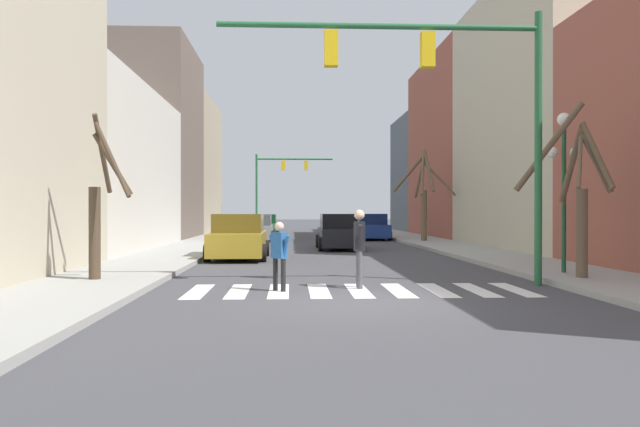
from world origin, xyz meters
name	(u,v)px	position (x,y,z in m)	size (l,w,h in m)	color
ground_plane	(369,303)	(0.00, 0.00, 0.00)	(240.00, 240.00, 0.00)	#424247
sidewalk_left	(47,302)	(-6.17, 0.00, 0.07)	(2.95, 90.00, 0.15)	#9E9E99
building_row_left	(102,135)	(-10.65, 18.46, 5.46)	(6.00, 49.95, 12.50)	#BCB299
building_row_right	(519,143)	(10.65, 20.55, 5.40)	(6.00, 50.84, 12.18)	#934C3D
crosswalk_stripes	(359,290)	(0.00, 1.95, 0.00)	(7.65, 2.60, 0.01)	white
traffic_signal_near	(446,84)	(2.18, 2.71, 4.84)	(7.81, 0.28, 6.61)	#236038
traffic_signal_far	(278,176)	(-2.60, 41.64, 4.82)	(6.64, 0.28, 6.67)	#236038
street_lamp_right_corner	(564,159)	(5.80, 4.33, 3.19)	(0.95, 0.36, 4.29)	#1E4C2D
car_parked_right_mid	(257,229)	(-3.54, 25.29, 0.73)	(2.07, 4.57, 1.56)	gray
car_parked_right_far	(239,238)	(-3.48, 11.43, 0.79)	(2.19, 4.68, 1.69)	#A38423
car_parked_left_near	(264,226)	(-3.48, 33.58, 0.73)	(2.18, 4.57, 1.56)	#236B38
car_driving_toward_lane	(338,233)	(0.70, 17.04, 0.78)	(1.98, 4.48, 1.67)	black
car_parked_right_near	(371,227)	(3.51, 26.78, 0.76)	(2.13, 4.66, 1.62)	navy
pedestrian_on_right_sidewalk	(359,242)	(0.07, 2.40, 1.08)	(0.26, 0.79, 1.83)	#4C4C51
pedestrian_near_right_corner	(279,250)	(-1.79, 1.95, 0.92)	(0.51, 0.55, 1.56)	black
street_tree_left_near	(99,209)	(-6.19, 3.31, 1.84)	(1.22, 2.02, 4.03)	#473828
street_tree_left_mid	(577,192)	(5.60, 3.11, 2.26)	(2.23, 1.81, 4.39)	brown
street_tree_left_far	(423,194)	(5.81, 22.17, 2.75)	(3.33, 2.48, 5.09)	brown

